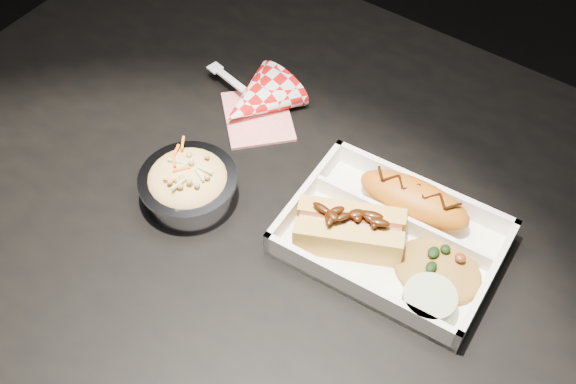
# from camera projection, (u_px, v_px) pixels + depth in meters

# --- Properties ---
(dining_table) EXTENTS (1.20, 0.80, 0.75)m
(dining_table) POSITION_uv_depth(u_px,v_px,m) (315.00, 247.00, 0.98)
(dining_table) COLOR black
(dining_table) RESTS_ON ground
(food_tray) EXTENTS (0.26, 0.19, 0.04)m
(food_tray) POSITION_uv_depth(u_px,v_px,m) (392.00, 240.00, 0.87)
(food_tray) COLOR white
(food_tray) RESTS_ON dining_table
(fried_pastry) EXTENTS (0.15, 0.07, 0.04)m
(fried_pastry) POSITION_uv_depth(u_px,v_px,m) (414.00, 200.00, 0.88)
(fried_pastry) COLOR #C66713
(fried_pastry) RESTS_ON food_tray
(hotdog) EXTENTS (0.14, 0.11, 0.06)m
(hotdog) POSITION_uv_depth(u_px,v_px,m) (350.00, 229.00, 0.85)
(hotdog) COLOR gold
(hotdog) RESTS_ON food_tray
(fried_rice_mound) EXTENTS (0.11, 0.09, 0.03)m
(fried_rice_mound) POSITION_uv_depth(u_px,v_px,m) (439.00, 265.00, 0.83)
(fried_rice_mound) COLOR #AA7931
(fried_rice_mound) RESTS_ON food_tray
(cupcake_liner) EXTENTS (0.06, 0.06, 0.03)m
(cupcake_liner) POSITION_uv_depth(u_px,v_px,m) (429.00, 302.00, 0.80)
(cupcake_liner) COLOR #A3BA8C
(cupcake_liner) RESTS_ON food_tray
(foil_coleslaw_cup) EXTENTS (0.12, 0.12, 0.07)m
(foil_coleslaw_cup) POSITION_uv_depth(u_px,v_px,m) (188.00, 183.00, 0.90)
(foil_coleslaw_cup) COLOR silver
(foil_coleslaw_cup) RESTS_ON dining_table
(napkin_fork) EXTENTS (0.18, 0.14, 0.10)m
(napkin_fork) POSITION_uv_depth(u_px,v_px,m) (256.00, 102.00, 1.01)
(napkin_fork) COLOR red
(napkin_fork) RESTS_ON dining_table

